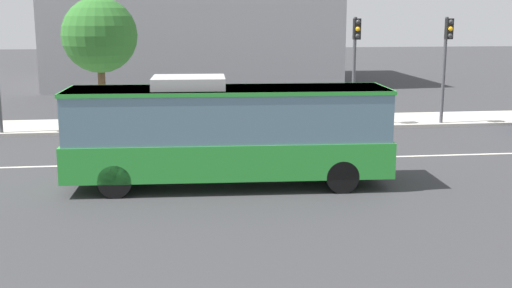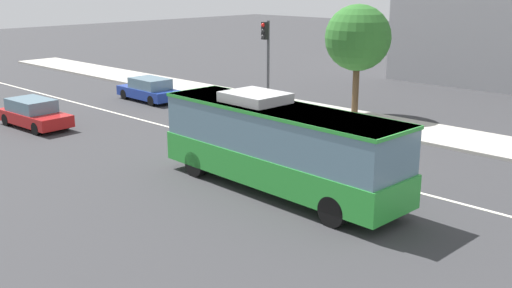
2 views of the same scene
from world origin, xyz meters
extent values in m
plane|color=#333335|center=(0.00, 0.00, 0.00)|extent=(160.00, 160.00, 0.00)
cube|color=#B2ADA3|center=(0.00, 7.93, 0.07)|extent=(80.00, 3.76, 0.14)
cube|color=silver|center=(0.00, 0.00, 0.01)|extent=(76.00, 0.16, 0.01)
cube|color=green|center=(0.43, -3.34, 0.98)|extent=(10.10, 2.94, 1.10)
cube|color=slate|center=(0.43, -3.34, 2.31)|extent=(9.90, 2.86, 1.58)
cube|color=green|center=(0.43, -3.34, 3.04)|extent=(10.00, 2.91, 0.12)
cube|color=#B2B2B2|center=(-0.77, -3.29, 3.28)|extent=(2.28, 1.90, 0.36)
cylinder|color=black|center=(3.87, -2.39, 0.50)|extent=(1.01, 0.34, 1.00)
cylinder|color=black|center=(3.77, -4.59, 0.50)|extent=(1.01, 0.34, 1.00)
cylinder|color=black|center=(-2.92, -2.09, 0.50)|extent=(1.01, 0.34, 1.00)
cylinder|color=black|center=(-3.02, -4.29, 0.50)|extent=(1.01, 0.34, 1.00)
cylinder|color=#47474C|center=(7.20, 6.61, 2.60)|extent=(0.16, 0.16, 5.20)
cube|color=black|center=(7.21, 6.33, 4.65)|extent=(0.32, 0.28, 0.96)
sphere|color=#2D2D2D|center=(7.21, 6.18, 4.97)|extent=(0.22, 0.22, 0.22)
sphere|color=#F9A514|center=(7.21, 6.18, 4.65)|extent=(0.22, 0.22, 0.22)
sphere|color=#2D2D2D|center=(7.21, 6.18, 4.33)|extent=(0.22, 0.22, 0.22)
cylinder|color=#47474C|center=(11.59, 6.46, 2.60)|extent=(0.16, 0.16, 5.20)
cube|color=black|center=(11.61, 6.18, 4.65)|extent=(0.33, 0.30, 0.96)
sphere|color=#2D2D2D|center=(11.61, 6.03, 4.97)|extent=(0.22, 0.22, 0.22)
sphere|color=#F9A514|center=(11.61, 6.03, 4.65)|extent=(0.22, 0.22, 0.22)
sphere|color=#2D2D2D|center=(11.61, 6.03, 4.33)|extent=(0.22, 0.22, 0.22)
cylinder|color=#4C3823|center=(-4.78, 9.08, 1.48)|extent=(0.36, 0.36, 2.97)
sphere|color=#2D6B28|center=(-4.78, 9.08, 4.33)|extent=(3.63, 3.63, 3.63)
cube|color=slate|center=(10.81, 28.55, 2.11)|extent=(0.21, 13.18, 1.50)
cube|color=slate|center=(10.81, 28.55, 5.51)|extent=(0.21, 13.18, 1.50)
camera|label=1|loc=(-1.14, -22.91, 5.34)|focal=44.92mm
camera|label=2|loc=(13.81, -18.60, 7.38)|focal=41.67mm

